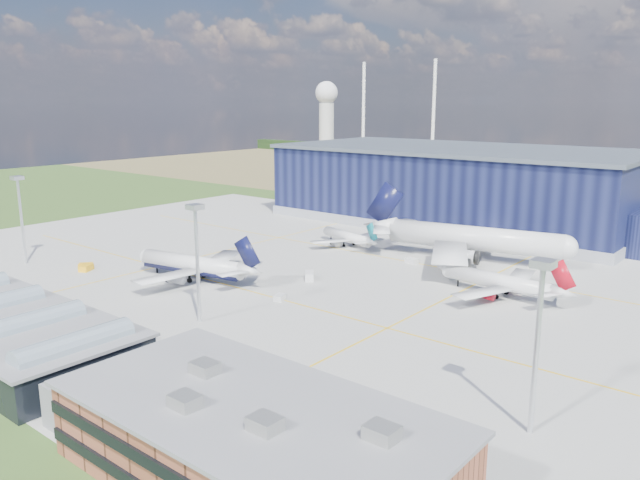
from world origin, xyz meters
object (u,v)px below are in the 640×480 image
(ops_building, at_px, (252,443))
(light_mast_center, at_px, (196,244))
(light_mast_west, at_px, (20,205))
(gse_van_b, at_px, (309,276))
(gse_tug_c, at_px, (438,239))
(airliner_widebody, at_px, (474,226))
(gse_cart_a, at_px, (280,298))
(airliner_navy, at_px, (192,255))
(hangar, at_px, (465,189))
(car_a, at_px, (384,461))
(light_mast_east, at_px, (539,319))
(gse_tug_a, at_px, (86,268))
(airliner_red, at_px, (498,273))
(airliner_regional, at_px, (347,232))
(gse_cart_b, at_px, (412,261))
(gse_tug_b, at_px, (86,266))
(car_b, at_px, (83,332))

(ops_building, bearing_deg, light_mast_center, 146.31)
(light_mast_west, bearing_deg, gse_van_b, 27.53)
(gse_tug_c, bearing_deg, gse_van_b, -110.74)
(airliner_widebody, relative_size, gse_cart_a, 19.82)
(gse_tug_c, bearing_deg, gse_cart_a, -105.98)
(light_mast_west, relative_size, airliner_navy, 0.63)
(light_mast_west, xyz_separation_m, gse_cart_a, (72.94, 19.45, -14.79))
(gse_cart_a, distance_m, gse_tug_c, 72.58)
(airliner_navy, bearing_deg, hangar, -109.09)
(light_mast_center, xyz_separation_m, gse_tug_c, (0.86, 92.00, -14.68))
(car_a, bearing_deg, gse_van_b, 71.00)
(light_mast_east, relative_size, gse_tug_a, 6.20)
(light_mast_west, height_order, airliner_widebody, light_mast_west)
(airliner_red, bearing_deg, car_a, 108.31)
(airliner_regional, bearing_deg, gse_cart_a, 127.19)
(ops_building, distance_m, gse_cart_a, 65.05)
(airliner_regional, bearing_deg, light_mast_west, 68.49)
(light_mast_west, bearing_deg, airliner_widebody, 40.74)
(hangar, bearing_deg, gse_tug_c, -76.22)
(gse_van_b, bearing_deg, ops_building, -93.46)
(hangar, distance_m, gse_van_b, 90.24)
(ops_building, relative_size, airliner_navy, 1.25)
(airliner_navy, bearing_deg, gse_cart_b, -135.22)
(gse_tug_b, relative_size, gse_cart_b, 1.05)
(gse_cart_a, bearing_deg, gse_tug_a, 175.53)
(gse_tug_a, height_order, gse_tug_b, gse_tug_a)
(light_mast_east, distance_m, airliner_regional, 108.47)
(airliner_regional, bearing_deg, airliner_navy, 98.04)
(gse_van_b, bearing_deg, hangar, 53.85)
(light_mast_east, height_order, gse_cart_a, light_mast_east)
(airliner_navy, distance_m, car_a, 86.52)
(airliner_red, height_order, gse_tug_c, airliner_red)
(gse_tug_a, distance_m, gse_cart_b, 83.14)
(hangar, bearing_deg, ops_building, -71.37)
(light_mast_center, distance_m, airliner_navy, 31.43)
(hangar, distance_m, car_b, 143.28)
(light_mast_east, xyz_separation_m, gse_tug_c, (-64.14, 92.00, -14.68))
(airliner_widebody, distance_m, gse_tug_c, 25.43)
(airliner_red, bearing_deg, gse_cart_a, 47.93)
(airliner_navy, bearing_deg, light_mast_east, 158.39)
(light_mast_west, height_order, gse_tug_b, light_mast_west)
(airliner_regional, distance_m, gse_van_b, 37.86)
(light_mast_center, height_order, gse_cart_a, light_mast_center)
(gse_tug_c, bearing_deg, airliner_widebody, -56.27)
(gse_tug_a, bearing_deg, airliner_navy, -4.91)
(light_mast_center, relative_size, airliner_widebody, 0.39)
(light_mast_east, height_order, airliner_red, light_mast_east)
(airliner_red, height_order, airliner_widebody, airliner_widebody)
(ops_building, bearing_deg, light_mast_west, 165.38)
(light_mast_east, distance_m, gse_cart_a, 66.69)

